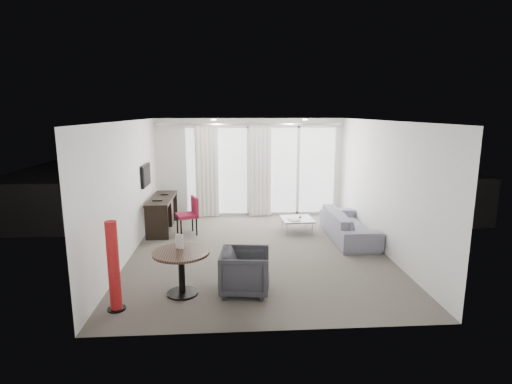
{
  "coord_description": "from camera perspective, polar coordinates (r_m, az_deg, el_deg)",
  "views": [
    {
      "loc": [
        -0.54,
        -7.65,
        2.77
      ],
      "look_at": [
        0.0,
        0.6,
        1.1
      ],
      "focal_mm": 28.0,
      "sensor_mm": 36.0,
      "label": 1
    }
  ],
  "objects": [
    {
      "name": "coffee_table",
      "position": [
        9.42,
        5.86,
        -4.72
      ],
      "size": [
        0.75,
        0.75,
        0.32
      ],
      "primitive_type": null,
      "rotation": [
        0.0,
        0.0,
        0.06
      ],
      "color": "gray",
      "rests_on": "floor"
    },
    {
      "name": "curtain_left",
      "position": [
        10.61,
        -7.01,
        2.82
      ],
      "size": [
        0.6,
        0.2,
        2.38
      ],
      "primitive_type": null,
      "color": "silver",
      "rests_on": "ground"
    },
    {
      "name": "wall_left",
      "position": [
        8.04,
        -17.79,
        0.32
      ],
      "size": [
        0.0,
        6.0,
        2.6
      ],
      "primitive_type": "cube",
      "color": "silver",
      "rests_on": "ground"
    },
    {
      "name": "desk_chair",
      "position": [
        9.25,
        -9.89,
        -3.39
      ],
      "size": [
        0.6,
        0.58,
        0.87
      ],
      "primitive_type": null,
      "rotation": [
        0.0,
        0.0,
        0.35
      ],
      "color": "maroon",
      "rests_on": "floor"
    },
    {
      "name": "magazine",
      "position": [
        9.24,
        5.45,
        -3.75
      ],
      "size": [
        0.29,
        0.34,
        0.02
      ],
      "primitive_type": null,
      "rotation": [
        0.0,
        0.0,
        0.19
      ],
      "color": "gray",
      "rests_on": "coffee_table"
    },
    {
      "name": "balustrade",
      "position": [
        13.82,
        -0.22,
        1.96
      ],
      "size": [
        5.5,
        0.06,
        1.05
      ],
      "primitive_type": null,
      "color": "#B2B2B7",
      "rests_on": "terrace_slab"
    },
    {
      "name": "tv",
      "position": [
        9.41,
        -15.45,
        2.32
      ],
      "size": [
        0.05,
        0.8,
        0.5
      ],
      "primitive_type": null,
      "color": "black",
      "rests_on": "wall_left"
    },
    {
      "name": "curtain_right",
      "position": [
        10.62,
        0.56,
        2.91
      ],
      "size": [
        0.6,
        0.2,
        2.38
      ],
      "primitive_type": null,
      "color": "silver",
      "rests_on": "ground"
    },
    {
      "name": "rattan_chair_a",
      "position": [
        12.52,
        5.19,
        0.33
      ],
      "size": [
        0.62,
        0.62,
        0.74
      ],
      "primitive_type": null,
      "rotation": [
        0.0,
        0.0,
        -0.25
      ],
      "color": "brown",
      "rests_on": "terrace_slab"
    },
    {
      "name": "rattan_chair_b",
      "position": [
        12.21,
        5.68,
        0.23
      ],
      "size": [
        0.72,
        0.72,
        0.82
      ],
      "primitive_type": null,
      "rotation": [
        0.0,
        0.0,
        0.34
      ],
      "color": "brown",
      "rests_on": "terrace_slab"
    },
    {
      "name": "downlight_a",
      "position": [
        9.26,
        -6.07,
        10.24
      ],
      "size": [
        0.12,
        0.12,
        0.02
      ],
      "primitive_type": "cylinder",
      "color": "#FFE0B2",
      "rests_on": "ceiling"
    },
    {
      "name": "terrace_slab",
      "position": [
        12.51,
        0.2,
        -1.66
      ],
      "size": [
        5.6,
        3.0,
        0.12
      ],
      "primitive_type": "cube",
      "color": "#4D4D50",
      "rests_on": "ground"
    },
    {
      "name": "downlight_b",
      "position": [
        9.42,
        7.01,
        10.24
      ],
      "size": [
        0.12,
        0.12,
        0.02
      ],
      "primitive_type": "cylinder",
      "color": "#FFE0B2",
      "rests_on": "ceiling"
    },
    {
      "name": "round_table",
      "position": [
        6.33,
        -10.56,
        -11.31
      ],
      "size": [
        1.04,
        1.04,
        0.69
      ],
      "primitive_type": null,
      "rotation": [
        0.0,
        0.0,
        -0.24
      ],
      "color": "#362117",
      "rests_on": "floor"
    },
    {
      "name": "desk",
      "position": [
        9.74,
        -13.22,
        -3.03
      ],
      "size": [
        0.52,
        1.67,
        0.78
      ],
      "primitive_type": null,
      "color": "black",
      "rests_on": "floor"
    },
    {
      "name": "ceiling",
      "position": [
        7.68,
        0.3,
        10.14
      ],
      "size": [
        5.0,
        6.0,
        0.0
      ],
      "primitive_type": "cube",
      "color": "white",
      "rests_on": "ground"
    },
    {
      "name": "wall_right",
      "position": [
        8.37,
        17.63,
        0.75
      ],
      "size": [
        0.0,
        6.0,
        2.6
      ],
      "primitive_type": "cube",
      "color": "silver",
      "rests_on": "ground"
    },
    {
      "name": "sofa",
      "position": [
        9.09,
        13.11,
        -4.6
      ],
      "size": [
        0.83,
        2.12,
        0.62
      ],
      "primitive_type": "imported",
      "rotation": [
        0.0,
        0.0,
        1.57
      ],
      "color": "slate",
      "rests_on": "floor"
    },
    {
      "name": "window_frame",
      "position": [
        10.77,
        0.76,
        3.03
      ],
      "size": [
        4.1,
        0.06,
        2.44
      ],
      "primitive_type": null,
      "color": "white",
      "rests_on": "ground"
    },
    {
      "name": "curtain_track",
      "position": [
        10.49,
        -0.81,
        9.67
      ],
      "size": [
        4.8,
        0.04,
        0.04
      ],
      "primitive_type": null,
      "color": "#B2B2B7",
      "rests_on": "ceiling"
    },
    {
      "name": "red_lamp",
      "position": [
        6.0,
        -19.68,
        -9.97
      ],
      "size": [
        0.34,
        0.34,
        1.3
      ],
      "primitive_type": "cylinder",
      "rotation": [
        0.0,
        0.0,
        0.4
      ],
      "color": "#AB191B",
      "rests_on": "floor"
    },
    {
      "name": "window_panel",
      "position": [
        10.79,
        0.76,
        3.05
      ],
      "size": [
        4.0,
        0.02,
        2.38
      ],
      "primitive_type": null,
      "color": "white",
      "rests_on": "ground"
    },
    {
      "name": "remote",
      "position": [
        9.51,
        6.37,
        -3.33
      ],
      "size": [
        0.1,
        0.18,
        0.02
      ],
      "primitive_type": null,
      "rotation": [
        0.0,
        0.0,
        -0.29
      ],
      "color": "black",
      "rests_on": "coffee_table"
    },
    {
      "name": "tub_armchair",
      "position": [
        6.3,
        -1.55,
        -11.27
      ],
      "size": [
        0.83,
        0.81,
        0.68
      ],
      "primitive_type": "imported",
      "rotation": [
        0.0,
        0.0,
        1.46
      ],
      "color": "#2E2E34",
      "rests_on": "floor"
    },
    {
      "name": "menu_card",
      "position": [
        6.33,
        -10.84,
        -7.7
      ],
      "size": [
        0.12,
        0.07,
        0.23
      ],
      "primitive_type": null,
      "rotation": [
        0.0,
        0.0,
        -0.4
      ],
      "color": "white",
      "rests_on": "round_table"
    },
    {
      "name": "wall_front",
      "position": [
        4.91,
        2.78,
        -6.02
      ],
      "size": [
        5.0,
        0.0,
        2.6
      ],
      "primitive_type": "cube",
      "color": "silver",
      "rests_on": "ground"
    },
    {
      "name": "rattan_table",
      "position": [
        12.81,
        6.65,
        0.06
      ],
      "size": [
        0.62,
        0.62,
        0.53
      ],
      "primitive_type": null,
      "rotation": [
        0.0,
        0.0,
        -0.18
      ],
      "color": "brown",
      "rests_on": "terrace_slab"
    },
    {
      "name": "floor",
      "position": [
        8.16,
        0.28,
        -8.44
      ],
      "size": [
        5.0,
        6.0,
        0.0
      ],
      "primitive_type": "cube",
      "color": "#554E47",
      "rests_on": "ground"
    }
  ]
}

